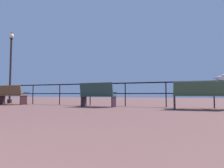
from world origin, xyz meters
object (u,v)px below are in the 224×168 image
object	(u,v)px
bench_near_right	(200,94)
seagull_on_rail	(220,78)
bench_far_left	(11,94)
lamppost_left	(11,64)
bench_near_left	(97,94)

from	to	relation	value
bench_near_right	seagull_on_rail	world-z (taller)	seagull_on_rail
bench_far_left	lamppost_left	world-z (taller)	lamppost_left
bench_near_right	lamppost_left	distance (m)	10.13
seagull_on_rail	lamppost_left	bearing A→B (deg)	178.63
bench_far_left	bench_near_left	world-z (taller)	bench_near_left
bench_near_left	seagull_on_rail	world-z (taller)	seagull_on_rail
bench_near_left	bench_near_right	xyz separation A→B (m)	(3.82, 0.00, -0.00)
bench_near_left	seagull_on_rail	xyz separation A→B (m)	(4.57, 0.82, 0.59)
lamppost_left	seagull_on_rail	bearing A→B (deg)	-1.37
seagull_on_rail	bench_far_left	bearing A→B (deg)	-174.98
bench_far_left	seagull_on_rail	world-z (taller)	seagull_on_rail
bench_near_right	lamppost_left	world-z (taller)	lamppost_left
bench_far_left	bench_near_right	distance (m)	8.57
bench_far_left	lamppost_left	distance (m)	2.45
lamppost_left	seagull_on_rail	world-z (taller)	lamppost_left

